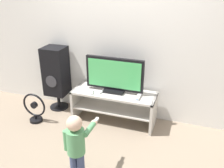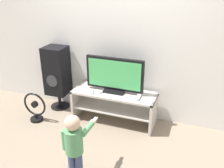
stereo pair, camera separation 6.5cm
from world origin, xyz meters
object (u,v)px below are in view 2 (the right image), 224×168
child (74,141)px  speaker_tower (57,72)px  game_console (139,97)px  remote_secondary (102,92)px  television (115,76)px  remote_primary (92,92)px  floor_fan (35,108)px

child → speaker_tower: bearing=127.5°
game_console → remote_secondary: bearing=-178.6°
television → speaker_tower: (-1.00, 0.07, -0.10)m
remote_primary → child: 1.10m
speaker_tower → floor_fan: size_ratio=2.24×
remote_primary → floor_fan: remote_primary is taller
remote_secondary → child: 1.13m
television → child: size_ratio=1.11×
child → speaker_tower: size_ratio=0.74×
speaker_tower → floor_fan: 0.66m
game_console → television: bearing=168.2°
television → game_console: television is taller
television → floor_fan: television is taller
game_console → remote_secondary: (-0.55, -0.01, -0.01)m
television → speaker_tower: size_ratio=0.82×
television → child: bearing=-90.7°
speaker_tower → remote_primary: bearing=-17.5°
television → remote_secondary: (-0.17, -0.09, -0.24)m
television → floor_fan: size_ratio=1.83×
television → speaker_tower: speaker_tower is taller
remote_primary → speaker_tower: size_ratio=0.13×
game_console → child: (-0.40, -1.13, -0.05)m
child → game_console: bearing=70.7°
television → speaker_tower: bearing=176.0°
remote_primary → speaker_tower: speaker_tower is taller
television → remote_secondary: television is taller
remote_primary → speaker_tower: 0.76m
television → game_console: bearing=-11.8°
television → remote_secondary: size_ratio=6.32×
game_console → floor_fan: size_ratio=0.42×
child → floor_fan: size_ratio=1.65×
remote_primary → child: bearing=-75.4°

